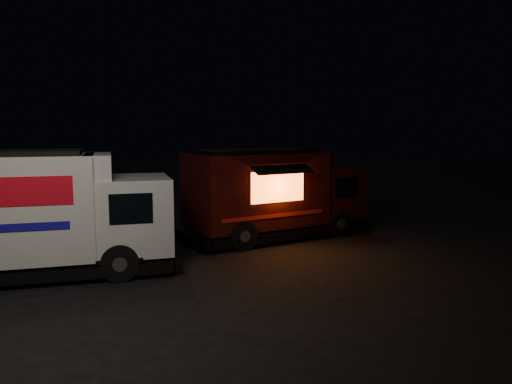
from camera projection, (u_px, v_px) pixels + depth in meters
name	position (u px, v px, depth m)	size (l,w,h in m)	color
ground	(179.00, 278.00, 11.04)	(80.00, 80.00, 0.00)	black
white_truck	(35.00, 214.00, 11.07)	(6.25, 2.13, 2.83)	silver
red_truck	(277.00, 193.00, 15.16)	(5.79, 2.13, 2.70)	#361109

